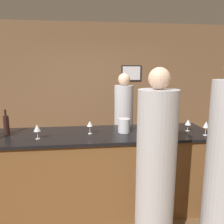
# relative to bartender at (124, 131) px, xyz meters

# --- Properties ---
(ground_plane) EXTENTS (14.00, 14.00, 0.00)m
(ground_plane) POSITION_rel_bartender_xyz_m (-0.46, -0.80, -0.83)
(ground_plane) COLOR brown
(back_wall) EXTENTS (8.00, 0.08, 2.80)m
(back_wall) POSITION_rel_bartender_xyz_m (-0.46, 1.36, 0.57)
(back_wall) COLOR brown
(back_wall) RESTS_ON ground_plane
(bar_counter) EXTENTS (2.87, 0.78, 1.04)m
(bar_counter) POSITION_rel_bartender_xyz_m (-0.46, -0.80, -0.31)
(bar_counter) COLOR brown
(bar_counter) RESTS_ON ground_plane
(bartender) EXTENTS (0.31, 0.31, 1.77)m
(bartender) POSITION_rel_bartender_xyz_m (0.00, 0.00, 0.00)
(bartender) COLOR #B2B2B7
(bartender) RESTS_ON ground_plane
(guest_0) EXTENTS (0.37, 0.37, 1.85)m
(guest_0) POSITION_rel_bartender_xyz_m (0.03, -1.60, 0.03)
(guest_0) COLOR #B2B2B7
(guest_0) RESTS_ON ground_plane
(wine_bottle_0) EXTENTS (0.07, 0.07, 0.31)m
(wine_bottle_0) POSITION_rel_bartender_xyz_m (0.04, -0.95, 0.33)
(wine_bottle_0) COLOR black
(wine_bottle_0) RESTS_ON bar_counter
(wine_bottle_2) EXTENTS (0.07, 0.07, 0.31)m
(wine_bottle_2) POSITION_rel_bartender_xyz_m (-1.60, -0.68, 0.33)
(wine_bottle_2) COLOR black
(wine_bottle_2) RESTS_ON bar_counter
(ice_bucket) EXTENTS (0.15, 0.15, 0.18)m
(ice_bucket) POSITION_rel_bartender_xyz_m (-0.13, -0.79, 0.30)
(ice_bucket) COLOR silver
(ice_bucket) RESTS_ON bar_counter
(wine_glass_1) EXTENTS (0.08, 0.08, 0.15)m
(wine_glass_1) POSITION_rel_bartender_xyz_m (0.71, -0.83, 0.32)
(wine_glass_1) COLOR silver
(wine_glass_1) RESTS_ON bar_counter
(wine_glass_2) EXTENTS (0.08, 0.08, 0.16)m
(wine_glass_2) POSITION_rel_bartender_xyz_m (-0.56, -0.81, 0.33)
(wine_glass_2) COLOR silver
(wine_glass_2) RESTS_ON bar_counter
(wine_glass_3) EXTENTS (0.07, 0.07, 0.17)m
(wine_glass_3) POSITION_rel_bartender_xyz_m (0.83, -1.04, 0.34)
(wine_glass_3) COLOR silver
(wine_glass_3) RESTS_ON bar_counter
(wine_glass_4) EXTENTS (0.08, 0.08, 0.17)m
(wine_glass_4) POSITION_rel_bartender_xyz_m (-1.17, -0.95, 0.34)
(wine_glass_4) COLOR silver
(wine_glass_4) RESTS_ON bar_counter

